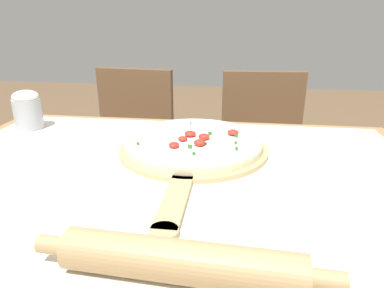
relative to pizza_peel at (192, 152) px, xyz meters
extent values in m
cube|color=#A87F51|center=(-0.04, -0.11, -0.03)|extent=(1.24, 0.86, 0.03)
cylinder|color=#A87F51|center=(-0.60, 0.26, -0.41)|extent=(0.06, 0.06, 0.74)
cylinder|color=#A87F51|center=(0.52, 0.26, -0.41)|extent=(0.06, 0.06, 0.74)
cube|color=silver|center=(-0.04, -0.11, -0.01)|extent=(1.16, 0.78, 0.00)
cylinder|color=tan|center=(0.00, 0.02, 0.00)|extent=(0.39, 0.39, 0.01)
cube|color=tan|center=(0.00, -0.25, 0.00)|extent=(0.05, 0.21, 0.01)
cylinder|color=tan|center=(0.00, -0.35, 0.00)|extent=(0.05, 0.05, 0.01)
cylinder|color=beige|center=(0.00, 0.02, 0.01)|extent=(0.36, 0.36, 0.02)
torus|color=beige|center=(0.00, 0.02, 0.02)|extent=(0.36, 0.36, 0.02)
cylinder|color=white|center=(0.00, 0.02, 0.02)|extent=(0.32, 0.32, 0.00)
ellipsoid|color=red|center=(-0.01, 0.05, 0.03)|extent=(0.03, 0.03, 0.01)
ellipsoid|color=red|center=(0.02, -0.02, 0.03)|extent=(0.03, 0.03, 0.02)
ellipsoid|color=red|center=(-0.04, -0.04, 0.03)|extent=(0.03, 0.03, 0.01)
ellipsoid|color=red|center=(0.03, 0.03, 0.03)|extent=(0.03, 0.03, 0.02)
ellipsoid|color=red|center=(-0.03, 0.01, 0.03)|extent=(0.02, 0.02, 0.01)
ellipsoid|color=red|center=(0.10, 0.07, 0.03)|extent=(0.03, 0.03, 0.01)
cube|color=#387533|center=(-0.03, 0.15, 0.03)|extent=(0.00, 0.01, 0.01)
cube|color=#387533|center=(-0.13, -0.04, 0.03)|extent=(0.01, 0.01, 0.01)
cube|color=#387533|center=(0.11, 0.01, 0.03)|extent=(0.01, 0.01, 0.01)
cube|color=#387533|center=(0.00, -0.04, 0.03)|extent=(0.01, 0.01, 0.01)
cube|color=#387533|center=(0.11, -0.04, 0.03)|extent=(0.01, 0.01, 0.01)
cube|color=#387533|center=(0.11, 0.05, 0.03)|extent=(0.01, 0.01, 0.01)
cube|color=#387533|center=(0.01, -0.08, 0.03)|extent=(0.01, 0.01, 0.01)
cube|color=#387533|center=(0.04, -0.01, 0.03)|extent=(0.00, 0.01, 0.01)
cube|color=#387533|center=(0.04, 0.06, 0.03)|extent=(0.01, 0.01, 0.01)
cylinder|color=tan|center=(0.04, -0.45, 0.02)|extent=(0.33, 0.08, 0.06)
cylinder|color=tan|center=(-0.14, -0.44, 0.02)|extent=(0.05, 0.03, 0.03)
cylinder|color=tan|center=(0.23, -0.46, 0.02)|extent=(0.05, 0.03, 0.03)
cube|color=brown|center=(-0.41, 0.61, -0.36)|extent=(0.44, 0.44, 0.02)
cube|color=brown|center=(-0.39, 0.79, -0.13)|extent=(0.38, 0.07, 0.44)
cylinder|color=brown|center=(-0.58, 0.47, -0.58)|extent=(0.04, 0.04, 0.41)
cylinder|color=brown|center=(-0.26, 0.44, -0.58)|extent=(0.04, 0.04, 0.41)
cylinder|color=brown|center=(-0.55, 0.79, -0.58)|extent=(0.04, 0.04, 0.41)
cylinder|color=brown|center=(-0.23, 0.76, -0.58)|extent=(0.04, 0.04, 0.41)
cube|color=brown|center=(0.24, 0.61, -0.36)|extent=(0.43, 0.43, 0.02)
cube|color=brown|center=(0.23, 0.79, -0.13)|extent=(0.38, 0.06, 0.44)
cylinder|color=brown|center=(0.09, 0.44, -0.58)|extent=(0.04, 0.04, 0.41)
cylinder|color=brown|center=(0.41, 0.46, -0.58)|extent=(0.04, 0.04, 0.41)
cylinder|color=brown|center=(0.07, 0.76, -0.58)|extent=(0.04, 0.04, 0.41)
cylinder|color=brown|center=(0.39, 0.78, -0.58)|extent=(0.04, 0.04, 0.41)
cylinder|color=#B2B7BC|center=(-0.54, 0.14, 0.04)|extent=(0.08, 0.08, 0.09)
ellipsoid|color=white|center=(-0.54, 0.14, 0.10)|extent=(0.08, 0.08, 0.04)
camera|label=1|loc=(0.11, -0.81, 0.33)|focal=32.00mm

